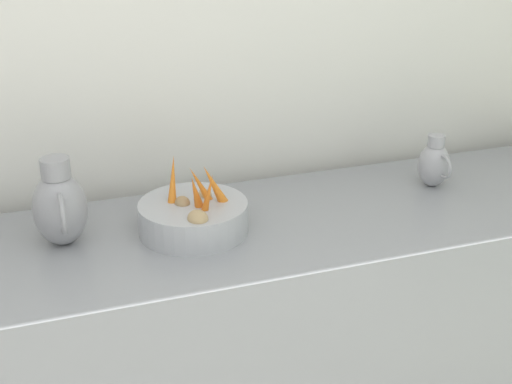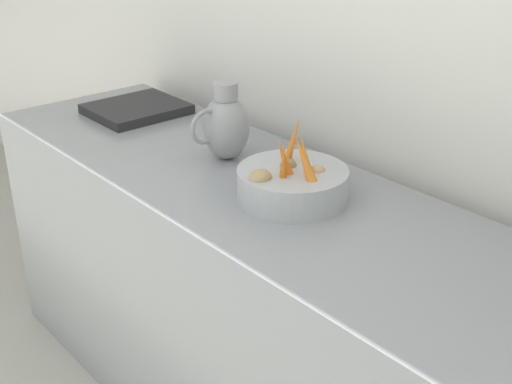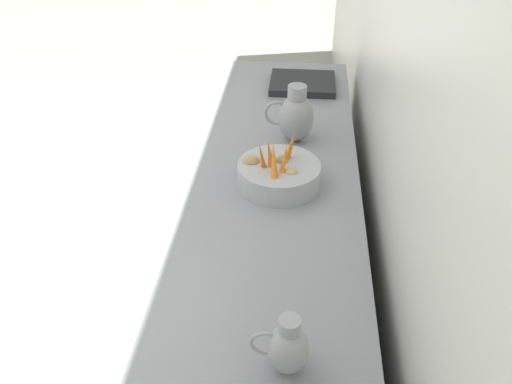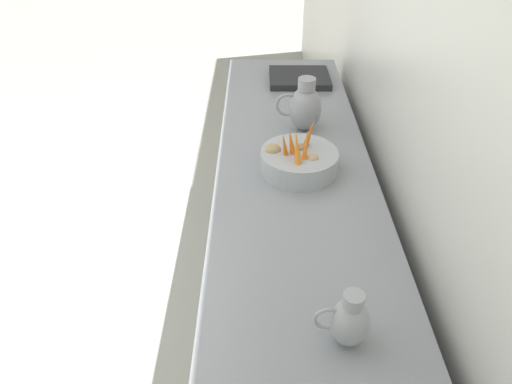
% 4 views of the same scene
% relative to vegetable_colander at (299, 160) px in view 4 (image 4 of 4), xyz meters
% --- Properties ---
extents(ground_plane, '(16.65, 16.65, 0.00)m').
position_rel_vegetable_colander_xyz_m(ground_plane, '(1.52, -0.05, -0.98)').
color(ground_plane, '#ADAA9E').
extents(prep_counter, '(0.65, 2.92, 0.93)m').
position_rel_vegetable_colander_xyz_m(prep_counter, '(0.01, 0.17, -0.51)').
color(prep_counter, gray).
rests_on(prep_counter, ground_plane).
extents(vegetable_colander, '(0.31, 0.31, 0.22)m').
position_rel_vegetable_colander_xyz_m(vegetable_colander, '(0.00, 0.00, 0.00)').
color(vegetable_colander, '#ADAFB5').
rests_on(vegetable_colander, prep_counter).
extents(metal_pitcher_tall, '(0.21, 0.15, 0.25)m').
position_rel_vegetable_colander_xyz_m(metal_pitcher_tall, '(-0.05, -0.36, 0.06)').
color(metal_pitcher_tall, '#939399').
rests_on(metal_pitcher_tall, prep_counter).
extents(metal_pitcher_short, '(0.15, 0.10, 0.18)m').
position_rel_vegetable_colander_xyz_m(metal_pitcher_short, '(-0.07, 0.84, 0.03)').
color(metal_pitcher_short, '#A3A3A8').
rests_on(metal_pitcher_short, prep_counter).
extents(counter_sink_basin, '(0.34, 0.30, 0.04)m').
position_rel_vegetable_colander_xyz_m(counter_sink_basin, '(-0.07, -0.95, -0.03)').
color(counter_sink_basin, '#232326').
rests_on(counter_sink_basin, prep_counter).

